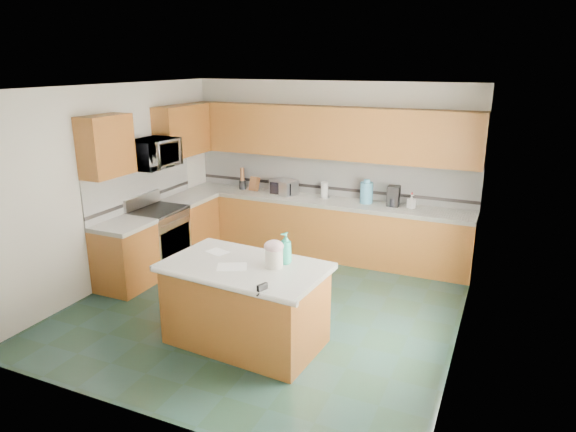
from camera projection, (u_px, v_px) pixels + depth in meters
The scene contains 52 objects.
floor at pixel (266, 306), 6.50m from camera, with size 4.60×4.60×0.00m, color black.
ceiling at pixel (263, 87), 5.72m from camera, with size 4.60×4.60×0.00m, color white.
wall_back at pixel (330, 168), 8.14m from camera, with size 4.60×0.04×2.70m, color silver.
wall_front at pixel (135, 275), 4.08m from camera, with size 4.60×0.04×2.70m, color silver.
wall_left at pixel (113, 186), 7.01m from camera, with size 0.04×4.60×2.70m, color silver.
wall_right at pixel (469, 228), 5.21m from camera, with size 0.04×4.60×2.70m, color silver.
back_base_cab at pixel (321, 229), 8.12m from camera, with size 4.60×0.60×0.86m, color #4F270D.
back_countertop at pixel (322, 201), 7.99m from camera, with size 4.60×0.64×0.06m, color white.
back_upper_cab at pixel (326, 132), 7.81m from camera, with size 4.60×0.33×0.78m, color #4F270D.
back_backsplash at pixel (329, 176), 8.14m from camera, with size 4.60×0.02×0.63m, color silver.
back_accent_band at pixel (328, 188), 8.19m from camera, with size 4.60×0.01×0.05m, color black.
left_base_cab_rear at pixel (190, 226), 8.28m from camera, with size 0.60×0.82×0.86m, color #4F270D.
left_counter_rear at pixel (188, 198), 8.14m from camera, with size 0.64×0.82×0.06m, color white.
left_base_cab_front at pixel (125, 258), 6.94m from camera, with size 0.60×0.72×0.86m, color #4F270D.
left_counter_front at pixel (122, 225), 6.81m from camera, with size 0.64×0.72×0.06m, color white.
left_backsplash at pixel (141, 185), 7.51m from camera, with size 0.02×2.30×0.63m, color silver.
left_accent_band at pixel (143, 198), 7.56m from camera, with size 0.01×2.30×0.05m, color black.
left_upper_cab_rear at pixel (182, 131), 8.01m from camera, with size 0.33×1.09×0.78m, color #4F270D.
left_upper_cab_front at pixel (106, 146), 6.55m from camera, with size 0.33×0.72×0.78m, color #4F270D.
range_body at pixel (159, 240), 7.58m from camera, with size 0.60×0.76×0.88m, color #B7B7BC.
range_oven_door at pixel (176, 246), 7.48m from camera, with size 0.02×0.68×0.55m, color black.
range_cooktop at pixel (157, 210), 7.45m from camera, with size 0.62×0.78×0.04m, color black.
range_handle at pixel (176, 221), 7.36m from camera, with size 0.02×0.02×0.66m, color #B7B7BC.
range_backguard at pixel (142, 201), 7.52m from camera, with size 0.06×0.76×0.18m, color #B7B7BC.
microwave at pixel (153, 154), 7.21m from camera, with size 0.73×0.50×0.41m, color #B7B7BC.
island_base at pixel (245, 306), 5.56m from camera, with size 1.61×0.92×0.86m, color #4F270D.
island_top at pixel (244, 267), 5.43m from camera, with size 1.71×1.02×0.06m, color white.
island_bullnose at pixel (219, 286), 4.98m from camera, with size 0.06×0.06×1.71m, color white.
treat_jar at pixel (274, 258), 5.32m from camera, with size 0.19×0.19×0.20m, color silver.
treat_jar_lid at pixel (274, 246), 5.29m from camera, with size 0.21×0.21×0.13m, color beige.
treat_jar_knob at pixel (274, 242), 5.27m from camera, with size 0.02×0.02×0.07m, color tan.
treat_jar_knob_end_l at pixel (271, 242), 5.29m from camera, with size 0.04×0.04×0.04m, color tan.
treat_jar_knob_end_r at pixel (277, 243), 5.26m from camera, with size 0.04×0.04×0.04m, color tan.
soap_bottle_island at pixel (286, 248), 5.40m from camera, with size 0.13×0.13×0.34m, color #218D73.
paper_sheet_a at pixel (232, 267), 5.35m from camera, with size 0.31×0.23×0.00m, color white.
paper_sheet_b at pixel (218, 252), 5.77m from camera, with size 0.24×0.18×0.00m, color white.
clamp_body at pixel (262, 289), 4.81m from camera, with size 0.03×0.11×0.10m, color black.
clamp_handle at pixel (259, 294), 4.75m from camera, with size 0.02×0.02×0.08m, color black.
knife_block at pixel (254, 184), 8.46m from camera, with size 0.13×0.11×0.23m, color #472814.
utensil_crock at pixel (243, 185), 8.59m from camera, with size 0.12×0.12×0.15m, color black.
utensil_bundle at pixel (242, 174), 8.54m from camera, with size 0.07×0.07×0.22m, color #472814.
toaster_oven at pixel (284, 187), 8.26m from camera, with size 0.40×0.28×0.23m, color #B7B7BC.
toaster_oven_door at pixel (280, 189), 8.14m from camera, with size 0.36×0.01×0.19m, color black.
paper_towel at pixel (324, 190), 8.03m from camera, with size 0.11×0.11×0.25m, color white.
paper_towel_base at pixel (324, 197), 8.07m from camera, with size 0.17×0.17×0.01m, color #B7B7BC.
water_jug at pixel (366, 193), 7.72m from camera, with size 0.19×0.19×0.32m, color #51A2C9.
water_jug_neck at pixel (367, 181), 7.67m from camera, with size 0.09×0.09×0.05m, color #51A2C9.
coffee_maker at pixel (393, 196), 7.59m from camera, with size 0.17×0.19×0.30m, color black.
coffee_carafe at pixel (392, 202), 7.57m from camera, with size 0.12×0.12×0.12m, color black.
soap_bottle_back at pixel (411, 201), 7.47m from camera, with size 0.09×0.09×0.20m, color white.
soap_back_cap at pixel (412, 194), 7.43m from camera, with size 0.02×0.02×0.03m, color red.
window_light_proxy at pixel (466, 219), 5.00m from camera, with size 0.02×1.40×1.10m, color white.
Camera 1 is at (2.64, -5.27, 2.98)m, focal length 32.00 mm.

